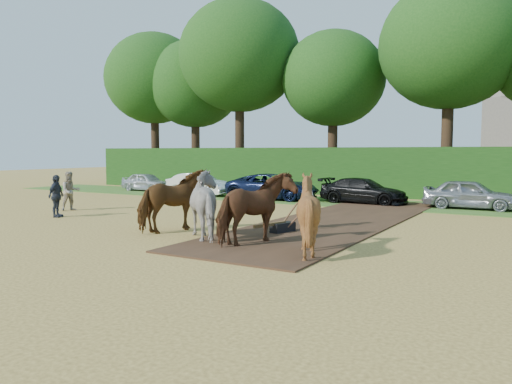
{
  "coord_description": "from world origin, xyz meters",
  "views": [
    {
      "loc": [
        8.61,
        -11.47,
        2.74
      ],
      "look_at": [
        0.23,
        2.74,
        1.4
      ],
      "focal_mm": 35.0,
      "sensor_mm": 36.0,
      "label": 1
    }
  ],
  "objects_px": {
    "plough_team": "(235,207)",
    "spectator_near": "(70,191)",
    "church": "(510,58)",
    "parked_cars": "(351,190)",
    "spectator_far": "(56,196)"
  },
  "relations": [
    {
      "from": "plough_team",
      "to": "spectator_near",
      "type": "bearing_deg",
      "value": 165.65
    },
    {
      "from": "spectator_near",
      "to": "plough_team",
      "type": "xyz_separation_m",
      "value": [
        10.93,
        -2.8,
        0.16
      ]
    },
    {
      "from": "spectator_near",
      "to": "church",
      "type": "bearing_deg",
      "value": 6.31
    },
    {
      "from": "spectator_near",
      "to": "church",
      "type": "distance_m",
      "value": 54.56
    },
    {
      "from": "spectator_near",
      "to": "plough_team",
      "type": "height_order",
      "value": "plough_team"
    },
    {
      "from": "parked_cars",
      "to": "spectator_far",
      "type": "bearing_deg",
      "value": -126.49
    },
    {
      "from": "plough_team",
      "to": "parked_cars",
      "type": "height_order",
      "value": "plough_team"
    },
    {
      "from": "spectator_near",
      "to": "church",
      "type": "xyz_separation_m",
      "value": [
        14.53,
        51.0,
        12.82
      ]
    },
    {
      "from": "spectator_far",
      "to": "parked_cars",
      "type": "distance_m",
      "value": 14.57
    },
    {
      "from": "plough_team",
      "to": "spectator_far",
      "type": "bearing_deg",
      "value": 174.5
    },
    {
      "from": "plough_team",
      "to": "parked_cars",
      "type": "xyz_separation_m",
      "value": [
        -0.83,
        12.62,
        -0.37
      ]
    },
    {
      "from": "plough_team",
      "to": "parked_cars",
      "type": "relative_size",
      "value": 0.22
    },
    {
      "from": "parked_cars",
      "to": "church",
      "type": "height_order",
      "value": "church"
    },
    {
      "from": "spectator_far",
      "to": "plough_team",
      "type": "xyz_separation_m",
      "value": [
        9.49,
        -0.91,
        0.18
      ]
    },
    {
      "from": "church",
      "to": "plough_team",
      "type": "bearing_deg",
      "value": -93.83
    }
  ]
}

